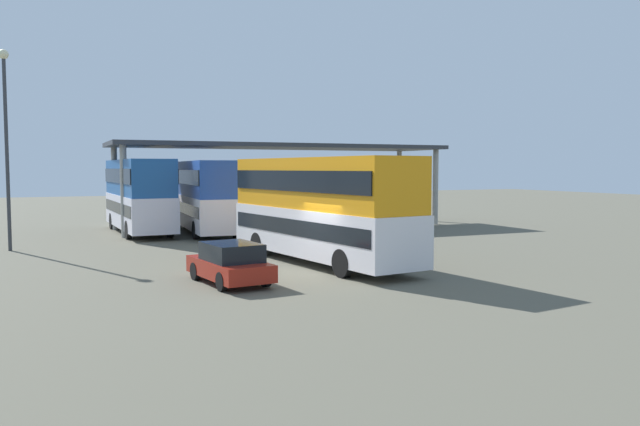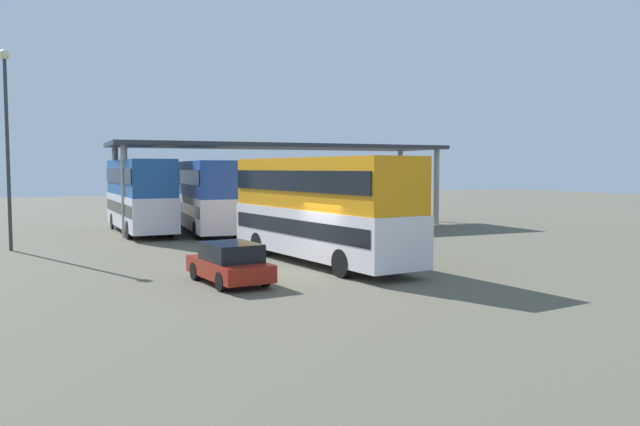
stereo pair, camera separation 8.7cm
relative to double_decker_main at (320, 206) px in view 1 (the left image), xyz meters
The scene contains 7 objects.
ground_plane 3.53m from the double_decker_main, 123.15° to the right, with size 140.00×140.00×0.00m, color #595647.
double_decker_main is the anchor object (origin of this frame).
parked_hatchback 5.59m from the double_decker_main, 147.19° to the right, with size 2.11×3.90×1.35m.
double_decker_near_canopy 15.74m from the double_decker_main, 108.17° to the left, with size 2.77×10.16×4.26m.
double_decker_mid_row 13.57m from the double_decker_main, 95.76° to the left, with size 3.03×10.63×4.17m.
depot_canopy 15.90m from the double_decker_main, 74.85° to the left, with size 21.35×5.98×5.29m.
lamppost_tall 15.04m from the double_decker_main, 141.30° to the left, with size 0.44×0.44×9.09m.
Camera 1 is at (-8.60, -20.46, 3.77)m, focal length 35.30 mm.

